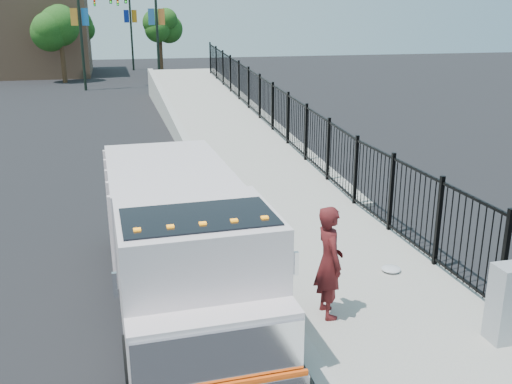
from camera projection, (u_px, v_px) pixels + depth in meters
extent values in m
plane|color=black|center=(265.00, 289.00, 10.74)|extent=(120.00, 120.00, 0.00)
cube|color=#9E998E|center=(410.00, 327.00, 9.32)|extent=(3.55, 12.00, 0.12)
cube|color=#ADAAA3|center=(299.00, 342.00, 8.86)|extent=(0.30, 12.00, 0.16)
cube|color=#9E998E|center=(218.00, 128.00, 26.04)|extent=(3.95, 24.06, 3.19)
cube|color=black|center=(272.00, 122.00, 22.41)|extent=(0.10, 28.00, 1.80)
cube|color=black|center=(179.00, 271.00, 10.33)|extent=(1.06, 6.29, 0.20)
cube|color=silver|center=(198.00, 273.00, 8.11)|extent=(2.21, 2.08, 1.84)
cube|color=silver|center=(215.00, 345.00, 7.19)|extent=(2.18, 0.69, 0.92)
cube|color=silver|center=(220.00, 360.00, 6.87)|extent=(2.12, 0.12, 0.78)
cube|color=black|center=(199.00, 243.00, 7.73)|extent=(2.06, 1.24, 0.78)
cube|color=silver|center=(168.00, 202.00, 11.16)|extent=(2.30, 3.92, 1.57)
cube|color=silver|center=(115.00, 285.00, 6.84)|extent=(0.06, 0.06, 0.32)
cube|color=silver|center=(296.00, 263.00, 7.43)|extent=(0.06, 0.06, 0.32)
cube|color=orange|center=(137.00, 231.00, 7.11)|extent=(0.09, 0.08, 0.06)
cube|color=orange|center=(170.00, 227.00, 7.21)|extent=(0.09, 0.08, 0.06)
cube|color=orange|center=(203.00, 224.00, 7.32)|extent=(0.09, 0.08, 0.06)
cube|color=orange|center=(234.00, 221.00, 7.43)|extent=(0.09, 0.08, 0.06)
cube|color=orange|center=(265.00, 218.00, 7.53)|extent=(0.09, 0.08, 0.06)
cylinder|color=black|center=(136.00, 368.00, 7.56)|extent=(0.32, 0.93, 0.92)
cylinder|color=black|center=(275.00, 347.00, 8.05)|extent=(0.32, 0.93, 0.92)
cylinder|color=black|center=(120.00, 243.00, 11.71)|extent=(0.32, 0.93, 0.92)
cylinder|color=black|center=(212.00, 234.00, 12.21)|extent=(0.32, 0.93, 0.92)
cylinder|color=black|center=(117.00, 226.00, 12.64)|extent=(0.32, 0.93, 0.92)
cylinder|color=black|center=(203.00, 218.00, 13.14)|extent=(0.32, 0.93, 0.92)
imported|color=#511516|center=(329.00, 262.00, 9.33)|extent=(0.47, 0.71, 1.92)
cube|color=gray|center=(509.00, 303.00, 8.68)|extent=(0.55, 0.40, 1.25)
ellipsoid|color=silver|center=(391.00, 269.00, 11.20)|extent=(0.39, 0.39, 0.10)
cylinder|color=black|center=(81.00, 29.00, 37.71)|extent=(0.18, 0.18, 8.00)
cube|color=#175D9F|center=(85.00, 17.00, 37.55)|extent=(0.45, 0.04, 1.10)
cube|color=orange|center=(74.00, 17.00, 37.39)|extent=(0.45, 0.04, 1.10)
cylinder|color=black|center=(157.00, 29.00, 40.08)|extent=(0.18, 0.18, 8.00)
cube|color=#C66A27|center=(161.00, 17.00, 39.92)|extent=(0.45, 0.04, 1.10)
cube|color=#26598C|center=(151.00, 17.00, 39.76)|extent=(0.45, 0.04, 1.10)
cylinder|color=black|center=(82.00, 26.00, 47.30)|extent=(0.18, 0.18, 8.00)
cube|color=black|center=(118.00, 2.00, 47.43)|extent=(0.18, 0.22, 0.60)
cube|color=navy|center=(85.00, 16.00, 47.14)|extent=(0.45, 0.04, 1.10)
cube|color=orange|center=(77.00, 16.00, 46.98)|extent=(0.45, 0.04, 1.10)
cylinder|color=black|center=(131.00, 25.00, 51.77)|extent=(0.18, 0.18, 8.00)
cube|color=black|center=(95.00, 3.00, 50.47)|extent=(0.18, 0.22, 0.60)
cube|color=orange|center=(134.00, 16.00, 51.61)|extent=(0.45, 0.04, 1.10)
cube|color=navy|center=(126.00, 16.00, 51.45)|extent=(0.45, 0.04, 1.10)
cylinder|color=#382314|center=(63.00, 61.00, 42.78)|extent=(0.36, 0.36, 3.20)
sphere|color=#194714|center=(60.00, 28.00, 42.06)|extent=(3.05, 3.05, 3.05)
cylinder|color=#382314|center=(161.00, 57.00, 46.54)|extent=(0.36, 0.36, 3.20)
sphere|color=#194714|center=(159.00, 27.00, 45.83)|extent=(2.10, 2.10, 2.10)
cylinder|color=#382314|center=(81.00, 53.00, 52.25)|extent=(0.36, 0.36, 3.20)
sphere|color=#194714|center=(79.00, 25.00, 51.54)|extent=(2.38, 2.38, 2.38)
cube|color=#8C664C|center=(27.00, 26.00, 48.13)|extent=(10.00, 10.00, 8.00)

